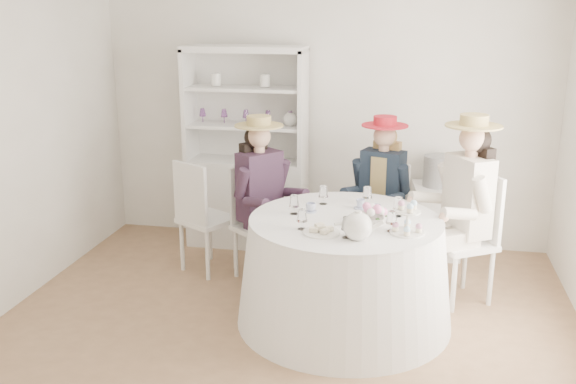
# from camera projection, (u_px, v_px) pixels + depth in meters

# --- Properties ---
(ground) EXTENTS (4.50, 4.50, 0.00)m
(ground) POSITION_uv_depth(u_px,v_px,m) (285.00, 326.00, 4.93)
(ground) COLOR #8A6645
(ground) RESTS_ON ground
(wall_back) EXTENTS (4.50, 0.00, 4.50)m
(wall_back) POSITION_uv_depth(u_px,v_px,m) (325.00, 111.00, 6.43)
(wall_back) COLOR silver
(wall_back) RESTS_ON ground
(wall_front) EXTENTS (4.50, 0.00, 4.50)m
(wall_front) POSITION_uv_depth(u_px,v_px,m) (190.00, 261.00, 2.67)
(wall_front) COLOR silver
(wall_front) RESTS_ON ground
(wall_left) EXTENTS (0.00, 4.50, 4.50)m
(wall_left) POSITION_uv_depth(u_px,v_px,m) (2.00, 143.00, 4.97)
(wall_left) COLOR silver
(wall_left) RESTS_ON ground
(tea_table) EXTENTS (1.65, 1.65, 0.84)m
(tea_table) POSITION_uv_depth(u_px,v_px,m) (344.00, 271.00, 4.92)
(tea_table) COLOR white
(tea_table) RESTS_ON ground
(hutch) EXTENTS (1.29, 0.70, 2.01)m
(hutch) POSITION_uv_depth(u_px,v_px,m) (248.00, 176.00, 6.48)
(hutch) COLOR silver
(hutch) RESTS_ON ground
(side_table) EXTENTS (0.50, 0.50, 0.70)m
(side_table) POSITION_uv_depth(u_px,v_px,m) (436.00, 220.00, 6.26)
(side_table) COLOR silver
(side_table) RESTS_ON ground
(hatbox) EXTENTS (0.35, 0.35, 0.30)m
(hatbox) POSITION_uv_depth(u_px,v_px,m) (439.00, 171.00, 6.12)
(hatbox) COLOR black
(hatbox) RESTS_ON side_table
(guest_left) EXTENTS (0.63, 0.61, 1.48)m
(guest_left) POSITION_uv_depth(u_px,v_px,m) (261.00, 189.00, 5.59)
(guest_left) COLOR silver
(guest_left) RESTS_ON ground
(guest_mid) EXTENTS (0.55, 0.59, 1.45)m
(guest_mid) POSITION_uv_depth(u_px,v_px,m) (381.00, 186.00, 5.74)
(guest_mid) COLOR silver
(guest_mid) RESTS_ON ground
(guest_right) EXTENTS (0.67, 0.62, 1.56)m
(guest_right) POSITION_uv_depth(u_px,v_px,m) (465.00, 199.00, 5.14)
(guest_right) COLOR silver
(guest_right) RESTS_ON ground
(spare_chair) EXTENTS (0.59, 0.59, 1.05)m
(spare_chair) POSITION_uv_depth(u_px,v_px,m) (201.00, 214.00, 5.79)
(spare_chair) COLOR silver
(spare_chair) RESTS_ON ground
(teacup_a) EXTENTS (0.10, 0.10, 0.06)m
(teacup_a) POSITION_uv_depth(u_px,v_px,m) (311.00, 208.00, 4.95)
(teacup_a) COLOR white
(teacup_a) RESTS_ON tea_table
(teacup_b) EXTENTS (0.09, 0.09, 0.07)m
(teacup_b) POSITION_uv_depth(u_px,v_px,m) (360.00, 205.00, 5.03)
(teacup_b) COLOR white
(teacup_b) RESTS_ON tea_table
(teacup_c) EXTENTS (0.09, 0.09, 0.07)m
(teacup_c) POSITION_uv_depth(u_px,v_px,m) (376.00, 210.00, 4.89)
(teacup_c) COLOR white
(teacup_c) RESTS_ON tea_table
(flower_bowl) EXTENTS (0.27, 0.27, 0.06)m
(flower_bowl) POSITION_uv_depth(u_px,v_px,m) (368.00, 220.00, 4.68)
(flower_bowl) COLOR white
(flower_bowl) RESTS_ON tea_table
(flower_arrangement) EXTENTS (0.17, 0.16, 0.06)m
(flower_arrangement) POSITION_uv_depth(u_px,v_px,m) (375.00, 211.00, 4.73)
(flower_arrangement) COLOR pink
(flower_arrangement) RESTS_ON tea_table
(table_teapot) EXTENTS (0.28, 0.20, 0.21)m
(table_teapot) POSITION_uv_depth(u_px,v_px,m) (358.00, 226.00, 4.37)
(table_teapot) COLOR white
(table_teapot) RESTS_ON tea_table
(sandwich_plate) EXTENTS (0.26, 0.26, 0.06)m
(sandwich_plate) POSITION_uv_depth(u_px,v_px,m) (321.00, 231.00, 4.50)
(sandwich_plate) COLOR white
(sandwich_plate) RESTS_ON tea_table
(cupcake_stand) EXTENTS (0.24, 0.24, 0.23)m
(cupcake_stand) POSITION_uv_depth(u_px,v_px,m) (407.00, 222.00, 4.48)
(cupcake_stand) COLOR white
(cupcake_stand) RESTS_ON tea_table
(stemware_set) EXTENTS (0.86, 0.86, 0.15)m
(stemware_set) POSITION_uv_depth(u_px,v_px,m) (346.00, 209.00, 4.78)
(stemware_set) COLOR white
(stemware_set) RESTS_ON tea_table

